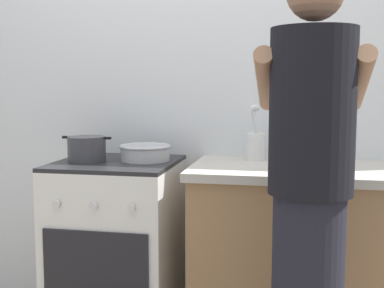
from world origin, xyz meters
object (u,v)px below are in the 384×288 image
at_px(stove_range, 118,247).
at_px(mixing_bowl, 145,152).
at_px(pot, 87,149).
at_px(person, 310,204).
at_px(spice_bottle, 317,161).
at_px(utensil_crock, 255,143).

xyz_separation_m(stove_range, mixing_bowl, (0.14, 0.05, 0.49)).
bearing_deg(mixing_bowl, pot, -161.96).
bearing_deg(person, mixing_bowl, 140.95).
bearing_deg(stove_range, spice_bottle, -5.12).
bearing_deg(mixing_bowl, spice_bottle, -9.36).
relative_size(stove_range, pot, 3.49).
height_order(stove_range, pot, pot).
bearing_deg(pot, mixing_bowl, 18.04).
bearing_deg(utensil_crock, person, -72.09).
bearing_deg(spice_bottle, utensil_crock, 137.73).
relative_size(utensil_crock, person, 0.17).
distance_m(stove_range, mixing_bowl, 0.52).
distance_m(pot, utensil_crock, 0.86).
height_order(stove_range, person, person).
bearing_deg(mixing_bowl, stove_range, -159.82).
bearing_deg(pot, person, -27.37).
distance_m(mixing_bowl, spice_bottle, 0.86).
bearing_deg(utensil_crock, pot, -164.97).
relative_size(mixing_bowl, spice_bottle, 3.08).
relative_size(stove_range, person, 0.53).
bearing_deg(stove_range, mixing_bowl, 20.18).
relative_size(pot, mixing_bowl, 0.97).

